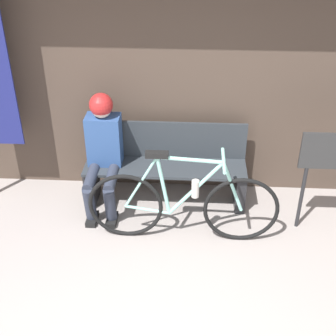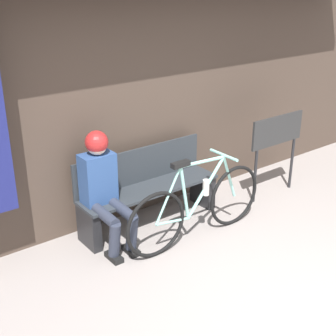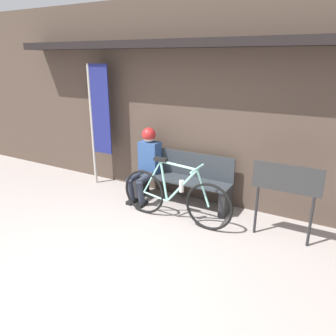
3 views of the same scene
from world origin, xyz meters
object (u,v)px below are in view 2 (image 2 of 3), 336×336
bicycle (198,206)px  person_seated (103,183)px  signboard (277,137)px  park_bench_near (147,190)px

bicycle → person_seated: (-0.81, 0.51, 0.30)m
person_seated → signboard: bearing=-6.8°
park_bench_near → signboard: bearing=-13.1°
park_bench_near → person_seated: (-0.61, -0.12, 0.30)m
park_bench_near → bicycle: size_ratio=0.93×
bicycle → person_seated: size_ratio=1.45×
person_seated → signboard: size_ratio=1.17×
park_bench_near → signboard: signboard is taller
person_seated → bicycle: bearing=-32.1°
person_seated → park_bench_near: bearing=10.7°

